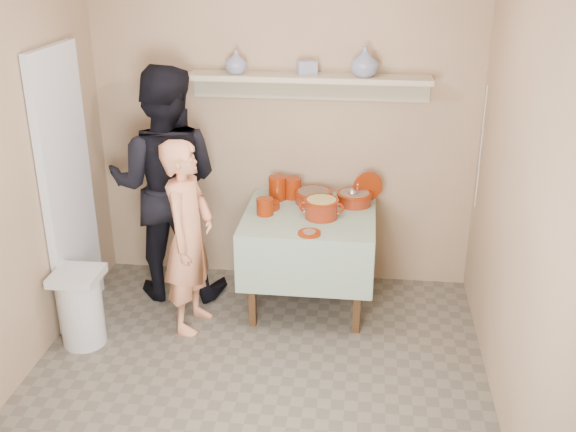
# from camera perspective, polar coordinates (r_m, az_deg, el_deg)

# --- Properties ---
(ground) EXTENTS (3.50, 3.50, 0.00)m
(ground) POSITION_cam_1_polar(r_m,az_deg,el_deg) (4.32, -3.29, -15.52)
(ground) COLOR #645C4E
(ground) RESTS_ON ground
(tile_panel) EXTENTS (0.06, 0.70, 2.00)m
(tile_panel) POSITION_cam_1_polar(r_m,az_deg,el_deg) (5.06, -18.15, 2.23)
(tile_panel) COLOR silver
(tile_panel) RESTS_ON ground
(plate_stack_a) EXTENTS (0.14, 0.14, 0.18)m
(plate_stack_a) POSITION_cam_1_polar(r_m,az_deg,el_deg) (5.24, -0.91, 2.38)
(plate_stack_a) COLOR maroon
(plate_stack_a) RESTS_ON serving_table
(plate_stack_b) EXTENTS (0.13, 0.13, 0.16)m
(plate_stack_b) POSITION_cam_1_polar(r_m,az_deg,el_deg) (5.27, 0.39, 2.38)
(plate_stack_b) COLOR maroon
(plate_stack_b) RESTS_ON serving_table
(bowl_stack) EXTENTS (0.13, 0.13, 0.13)m
(bowl_stack) POSITION_cam_1_polar(r_m,az_deg,el_deg) (4.96, -1.97, 0.80)
(bowl_stack) COLOR maroon
(bowl_stack) RESTS_ON serving_table
(empty_bowl) EXTENTS (0.17, 0.17, 0.05)m
(empty_bowl) POSITION_cam_1_polar(r_m,az_deg,el_deg) (5.09, -1.65, 0.93)
(empty_bowl) COLOR maroon
(empty_bowl) RESTS_ON serving_table
(propped_lid) EXTENTS (0.23, 0.11, 0.24)m
(propped_lid) POSITION_cam_1_polar(r_m,az_deg,el_deg) (5.22, 6.76, 2.47)
(propped_lid) COLOR maroon
(propped_lid) RESTS_ON serving_table
(vase_right) EXTENTS (0.21, 0.21, 0.21)m
(vase_right) POSITION_cam_1_polar(r_m,az_deg,el_deg) (5.01, 6.51, 12.84)
(vase_right) COLOR navy
(vase_right) RESTS_ON wall_shelf
(vase_left) EXTENTS (0.23, 0.23, 0.17)m
(vase_left) POSITION_cam_1_polar(r_m,az_deg,el_deg) (5.11, -4.43, 12.87)
(vase_left) COLOR navy
(vase_left) RESTS_ON wall_shelf
(ceramic_box) EXTENTS (0.16, 0.14, 0.10)m
(ceramic_box) POSITION_cam_1_polar(r_m,az_deg,el_deg) (5.08, 1.60, 12.45)
(ceramic_box) COLOR navy
(ceramic_box) RESTS_ON wall_shelf
(person_cook) EXTENTS (0.41, 0.56, 1.42)m
(person_cook) POSITION_cam_1_polar(r_m,az_deg,el_deg) (4.79, -8.40, -1.77)
(person_cook) COLOR #E89064
(person_cook) RESTS_ON ground
(person_helper) EXTENTS (0.93, 0.74, 1.83)m
(person_helper) POSITION_cam_1_polar(r_m,az_deg,el_deg) (5.23, -10.31, 2.64)
(person_helper) COLOR black
(person_helper) RESTS_ON ground
(room_shell) EXTENTS (3.04, 3.54, 2.62)m
(room_shell) POSITION_cam_1_polar(r_m,az_deg,el_deg) (3.56, -3.86, 5.32)
(room_shell) COLOR tan
(room_shell) RESTS_ON ground
(serving_table) EXTENTS (0.97, 0.97, 0.76)m
(serving_table) POSITION_cam_1_polar(r_m,az_deg,el_deg) (5.06, 1.84, -0.98)
(serving_table) COLOR #4C2D16
(serving_table) RESTS_ON ground
(cazuela_meat_a) EXTENTS (0.30, 0.30, 0.10)m
(cazuela_meat_a) POSITION_cam_1_polar(r_m,az_deg,el_deg) (5.18, 2.17, 1.74)
(cazuela_meat_a) COLOR maroon
(cazuela_meat_a) RESTS_ON serving_table
(cazuela_meat_b) EXTENTS (0.28, 0.28, 0.10)m
(cazuela_meat_b) POSITION_cam_1_polar(r_m,az_deg,el_deg) (5.17, 5.64, 1.58)
(cazuela_meat_b) COLOR maroon
(cazuela_meat_b) RESTS_ON serving_table
(ladle) EXTENTS (0.08, 0.26, 0.19)m
(ladle) POSITION_cam_1_polar(r_m,az_deg,el_deg) (5.12, 5.49, 1.98)
(ladle) COLOR silver
(ladle) RESTS_ON cazuela_meat_b
(cazuela_rice) EXTENTS (0.33, 0.25, 0.14)m
(cazuela_rice) POSITION_cam_1_polar(r_m,az_deg,el_deg) (4.90, 2.84, 0.78)
(cazuela_rice) COLOR maroon
(cazuela_rice) RESTS_ON serving_table
(front_plate) EXTENTS (0.16, 0.16, 0.03)m
(front_plate) POSITION_cam_1_polar(r_m,az_deg,el_deg) (4.65, 1.82, -1.44)
(front_plate) COLOR maroon
(front_plate) RESTS_ON serving_table
(wall_shelf) EXTENTS (1.80, 0.25, 0.21)m
(wall_shelf) POSITION_cam_1_polar(r_m,az_deg,el_deg) (5.11, 1.80, 11.41)
(wall_shelf) COLOR tan
(wall_shelf) RESTS_ON room_shell
(trash_bin) EXTENTS (0.32, 0.32, 0.56)m
(trash_bin) POSITION_cam_1_polar(r_m,az_deg,el_deg) (4.93, -17.12, -7.40)
(trash_bin) COLOR silver
(trash_bin) RESTS_ON ground
(electrical_cord) EXTENTS (0.01, 0.05, 0.90)m
(electrical_cord) POSITION_cam_1_polar(r_m,az_deg,el_deg) (5.09, 16.02, 5.58)
(electrical_cord) COLOR silver
(electrical_cord) RESTS_ON wall_shelf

